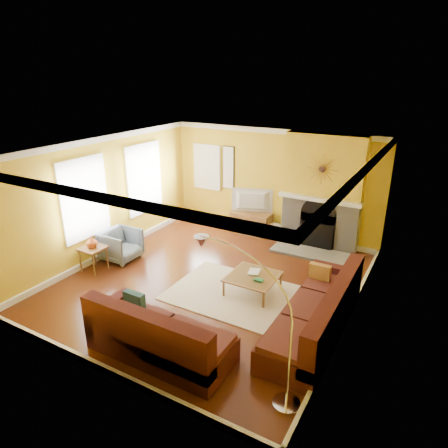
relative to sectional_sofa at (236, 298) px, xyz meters
The scene contains 27 objects.
floor 1.50m from the sectional_sofa, 138.57° to the left, with size 5.50×6.00×0.02m, color #602B14.
ceiling 2.67m from the sectional_sofa, 138.57° to the left, with size 5.50×6.00×0.02m, color white.
wall_back 4.20m from the sectional_sofa, 105.15° to the left, with size 5.50×0.02×2.70m, color gold.
wall_front 2.49m from the sectional_sofa, 117.42° to the right, with size 5.50×0.02×2.70m, color gold.
wall_left 4.05m from the sectional_sofa, 166.14° to the left, with size 0.02×6.00×2.70m, color gold.
wall_right 2.13m from the sectional_sofa, 29.24° to the left, with size 0.02×6.00×2.70m, color gold.
baseboard 1.48m from the sectional_sofa, 138.57° to the left, with size 5.50×6.00×0.12m, color white, non-canonical shape.
crown_molding 2.61m from the sectional_sofa, 138.57° to the left, with size 5.50×6.00×0.12m, color white, non-canonical shape.
window_left_near 4.53m from the sectional_sofa, 149.36° to the left, with size 0.06×1.22×1.72m, color white.
window_left_far 3.95m from the sectional_sofa, behind, with size 0.06×1.22×1.72m, color white.
window_back 5.03m from the sectional_sofa, 127.26° to the left, with size 0.82×0.06×1.22m, color white.
wall_art 4.69m from the sectional_sofa, 120.66° to the left, with size 0.34×0.04×1.14m, color white.
fireplace 3.86m from the sectional_sofa, 85.74° to the left, with size 1.80×0.40×2.70m, color gray, non-canonical shape.
mantel 3.61m from the sectional_sofa, 85.45° to the left, with size 1.92×0.22×0.08m, color white.
hearth 3.23m from the sectional_sofa, 85.01° to the left, with size 1.80×0.70×0.06m, color gray.
sunburst 3.83m from the sectional_sofa, 85.47° to the left, with size 0.70×0.04×0.70m, color olive, non-canonical shape.
rug 0.98m from the sectional_sofa, 120.34° to the left, with size 2.40×1.80×0.02m, color beige.
sectional_sofa is the anchor object (origin of this frame).
coffee_table 1.04m from the sectional_sofa, 99.28° to the left, with size 0.91×0.91×0.36m, color white, non-canonical shape.
media_console 3.97m from the sectional_sofa, 112.19° to the left, with size 1.04×0.47×0.57m, color olive.
tv 3.99m from the sectional_sofa, 112.19° to the left, with size 1.06×0.14×0.61m, color black.
subwoofer 3.82m from the sectional_sofa, 102.43° to the left, with size 0.33×0.33×0.33m, color white.
armchair 3.46m from the sectional_sofa, 166.03° to the left, with size 0.75×0.77×0.70m, color slate.
side_table 3.49m from the sectional_sofa, behind, with size 0.49×0.49×0.53m, color olive, non-canonical shape.
vase 3.50m from the sectional_sofa, behind, with size 0.24×0.24×0.25m, color #D8591E.
book 1.12m from the sectional_sofa, 105.42° to the left, with size 0.21×0.29×0.03m, color white.
arc_lamp 1.69m from the sectional_sofa, 57.06° to the right, with size 1.33×0.36×2.09m, color silver, non-canonical shape.
Camera 1 is at (3.74, -6.06, 4.00)m, focal length 32.00 mm.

